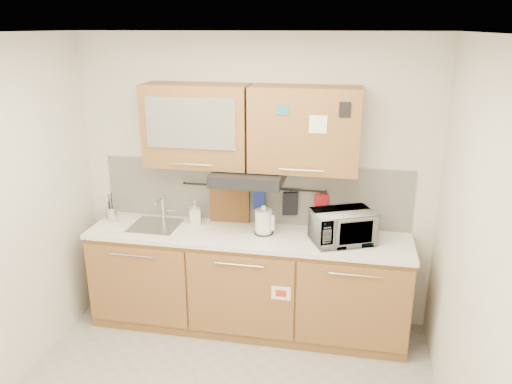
% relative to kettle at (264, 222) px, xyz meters
% --- Properties ---
extents(ceiling, '(3.20, 3.20, 0.00)m').
position_rel_kettle_xyz_m(ceiling, '(-0.14, -1.22, 1.58)').
color(ceiling, white).
rests_on(ceiling, wall_back).
extents(wall_back, '(3.20, 0.00, 3.20)m').
position_rel_kettle_xyz_m(wall_back, '(-0.14, 0.28, 0.28)').
color(wall_back, silver).
rests_on(wall_back, ground).
extents(wall_right, '(0.00, 3.00, 3.00)m').
position_rel_kettle_xyz_m(wall_right, '(1.46, -1.22, 0.28)').
color(wall_right, silver).
rests_on(wall_right, ground).
extents(base_cabinet, '(2.80, 0.64, 0.88)m').
position_rel_kettle_xyz_m(base_cabinet, '(-0.14, -0.03, -0.62)').
color(base_cabinet, brown).
rests_on(base_cabinet, floor).
extents(countertop, '(2.82, 0.62, 0.04)m').
position_rel_kettle_xyz_m(countertop, '(-0.14, -0.03, -0.12)').
color(countertop, white).
rests_on(countertop, base_cabinet).
extents(backsplash, '(2.80, 0.02, 0.56)m').
position_rel_kettle_xyz_m(backsplash, '(-0.14, 0.26, 0.18)').
color(backsplash, silver).
rests_on(backsplash, countertop).
extents(upper_cabinets, '(1.82, 0.37, 0.70)m').
position_rel_kettle_xyz_m(upper_cabinets, '(-0.15, 0.10, 0.81)').
color(upper_cabinets, brown).
rests_on(upper_cabinets, wall_back).
extents(range_hood, '(0.60, 0.46, 0.10)m').
position_rel_kettle_xyz_m(range_hood, '(-0.14, 0.03, 0.40)').
color(range_hood, black).
rests_on(range_hood, upper_cabinets).
extents(sink, '(0.42, 0.40, 0.26)m').
position_rel_kettle_xyz_m(sink, '(-0.99, -0.02, -0.10)').
color(sink, silver).
rests_on(sink, countertop).
extents(utensil_rail, '(1.30, 0.02, 0.02)m').
position_rel_kettle_xyz_m(utensil_rail, '(-0.14, 0.23, 0.24)').
color(utensil_rail, black).
rests_on(utensil_rail, backsplash).
extents(utensil_crock, '(0.11, 0.11, 0.27)m').
position_rel_kettle_xyz_m(utensil_crock, '(-1.43, 0.02, -0.03)').
color(utensil_crock, silver).
rests_on(utensil_crock, countertop).
extents(kettle, '(0.20, 0.19, 0.26)m').
position_rel_kettle_xyz_m(kettle, '(0.00, 0.00, 0.00)').
color(kettle, white).
rests_on(kettle, countertop).
extents(toaster, '(0.30, 0.25, 0.20)m').
position_rel_kettle_xyz_m(toaster, '(0.66, -0.06, -0.00)').
color(toaster, black).
rests_on(toaster, countertop).
extents(microwave, '(0.59, 0.51, 0.27)m').
position_rel_kettle_xyz_m(microwave, '(0.67, -0.05, 0.03)').
color(microwave, '#999999').
rests_on(microwave, countertop).
extents(soap_bottle, '(0.12, 0.12, 0.22)m').
position_rel_kettle_xyz_m(soap_bottle, '(-0.65, 0.11, 0.00)').
color(soap_bottle, '#999999').
rests_on(soap_bottle, countertop).
extents(cutting_board, '(0.36, 0.04, 0.45)m').
position_rel_kettle_xyz_m(cutting_board, '(-0.35, 0.21, -0.01)').
color(cutting_board, brown).
rests_on(cutting_board, utensil_rail).
extents(oven_mitt, '(0.11, 0.03, 0.18)m').
position_rel_kettle_xyz_m(oven_mitt, '(-0.08, 0.21, 0.13)').
color(oven_mitt, navy).
rests_on(oven_mitt, utensil_rail).
extents(dark_pouch, '(0.14, 0.06, 0.21)m').
position_rel_kettle_xyz_m(dark_pouch, '(0.20, 0.21, 0.11)').
color(dark_pouch, black).
rests_on(dark_pouch, utensil_rail).
extents(pot_holder, '(0.12, 0.07, 0.15)m').
position_rel_kettle_xyz_m(pot_holder, '(0.47, 0.21, 0.14)').
color(pot_holder, '#B2171D').
rests_on(pot_holder, utensil_rail).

